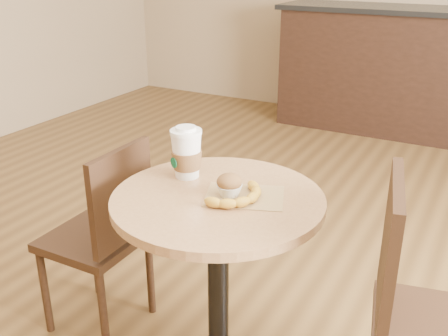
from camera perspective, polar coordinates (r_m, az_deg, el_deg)
name	(u,v)px	position (r m, az deg, el deg)	size (l,w,h in m)	color
cafe_table	(218,260)	(1.74, -0.64, -9.93)	(0.67, 0.67, 0.75)	black
chair_left	(104,232)	(2.10, -12.89, -6.85)	(0.36, 0.36, 0.80)	#321E11
chair_right	(423,318)	(1.64, 20.84, -14.97)	(0.47, 0.47, 0.90)	#321E11
service_counter	(415,72)	(4.70, 20.09, 9.74)	(2.30, 0.65, 1.04)	black
kraft_bag	(245,196)	(1.62, 2.25, -3.09)	(0.24, 0.18, 0.00)	#9F7E4D
coffee_cup	(187,155)	(1.74, -4.10, 1.47)	(0.11, 0.11, 0.18)	white
muffin	(229,185)	(1.61, 0.59, -1.88)	(0.08, 0.08, 0.07)	silver
banana	(239,195)	(1.59, 1.62, -2.95)	(0.15, 0.22, 0.03)	gold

